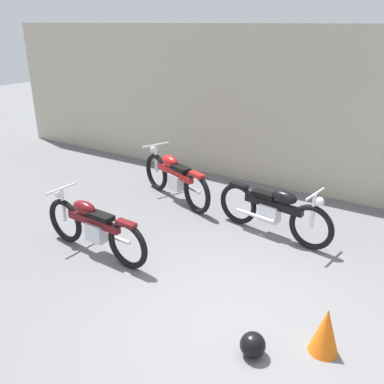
% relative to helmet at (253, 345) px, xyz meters
% --- Properties ---
extents(ground_plane, '(40.00, 40.00, 0.00)m').
position_rel_helmet_xyz_m(ground_plane, '(-0.30, 0.35, -0.14)').
color(ground_plane, slate).
extents(building_wall, '(18.00, 0.30, 3.27)m').
position_rel_helmet_xyz_m(building_wall, '(-0.30, 4.90, 1.50)').
color(building_wall, '#B2A893').
rests_on(building_wall, ground_plane).
extents(helmet, '(0.28, 0.28, 0.28)m').
position_rel_helmet_xyz_m(helmet, '(0.00, 0.00, 0.00)').
color(helmet, black).
rests_on(helmet, ground_plane).
extents(traffic_cone, '(0.32, 0.32, 0.55)m').
position_rel_helmet_xyz_m(traffic_cone, '(0.62, 0.46, 0.14)').
color(traffic_cone, orange).
rests_on(traffic_cone, ground_plane).
extents(motorcycle_black, '(2.09, 0.60, 0.94)m').
position_rel_helmet_xyz_m(motorcycle_black, '(-0.85, 2.64, 0.32)').
color(motorcycle_black, black).
rests_on(motorcycle_black, ground_plane).
extents(motorcycle_red, '(2.08, 1.03, 0.99)m').
position_rel_helmet_xyz_m(motorcycle_red, '(-3.05, 3.02, 0.34)').
color(motorcycle_red, black).
rests_on(motorcycle_red, ground_plane).
extents(motorcycle_maroon, '(2.08, 0.58, 0.93)m').
position_rel_helmet_xyz_m(motorcycle_maroon, '(-2.92, 0.67, 0.31)').
color(motorcycle_maroon, black).
rests_on(motorcycle_maroon, ground_plane).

